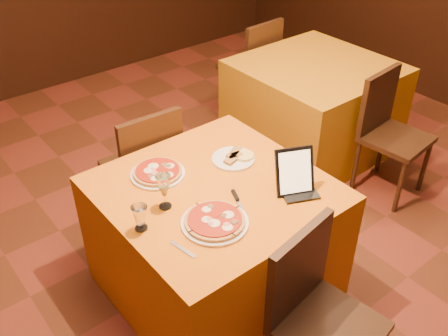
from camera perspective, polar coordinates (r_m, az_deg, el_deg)
floor at (r=3.08m, az=5.33°, el=-14.15°), size 6.00×7.00×0.01m
main_table at (r=2.83m, az=-1.05°, el=-8.26°), size 1.10×1.10×0.75m
side_table at (r=4.19m, az=10.09°, el=6.84°), size 1.10×1.10×0.75m
chair_main_near at (r=2.38m, az=11.94°, el=-17.43°), size 0.53×0.53×0.91m
chair_main_far at (r=3.30m, az=-9.49°, el=0.19°), size 0.39×0.39×0.91m
chair_side_near at (r=3.75m, az=19.10°, el=3.20°), size 0.43×0.43×0.91m
chair_side_far at (r=4.66m, az=2.77°, el=11.46°), size 0.44×0.44×0.91m
pizza_near at (r=2.35m, az=-1.06°, el=-6.14°), size 0.32×0.32×0.03m
pizza_far at (r=2.69m, az=-7.59°, el=-0.55°), size 0.29×0.29×0.03m
cutlet_dish at (r=2.78m, az=1.06°, el=1.15°), size 0.24×0.24×0.03m
wine_glass at (r=2.42m, az=-6.86°, el=-2.67°), size 0.08×0.08×0.19m
water_glass at (r=2.33m, az=-9.56°, el=-5.65°), size 0.10×0.10×0.13m
tablet at (r=2.52m, az=8.07°, el=-0.35°), size 0.22×0.17×0.24m
knife at (r=2.46m, az=1.91°, el=-4.39°), size 0.09×0.18×0.01m
fork_near at (r=2.24m, az=-4.74°, el=-9.24°), size 0.04×0.15×0.01m
fork_far at (r=2.80m, az=-6.66°, el=0.83°), size 0.07×0.13×0.01m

